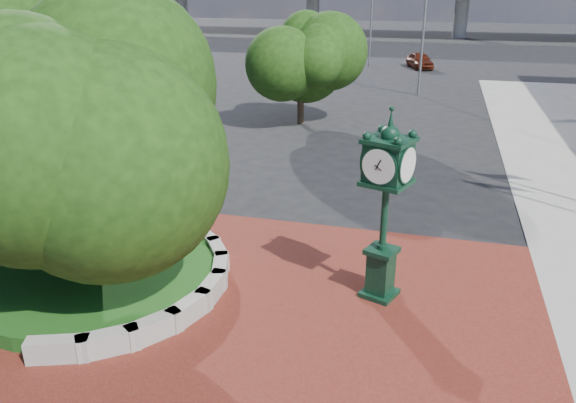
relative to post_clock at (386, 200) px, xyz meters
The scene contains 10 objects.
ground 3.53m from the post_clock, 150.00° to the right, with size 200.00×200.00×0.00m, color black.
plaza 3.97m from the post_clock, 133.54° to the right, with size 12.00×12.00×0.04m, color maroon.
planter_wall 5.47m from the post_clock, 165.82° to the right, with size 2.96×6.77×0.54m.
grass_bed 7.59m from the post_clock, behind, with size 6.10×6.10×0.40m, color #184A15.
tree_planter 7.30m from the post_clock, behind, with size 5.20×5.20×6.33m.
tree_street 17.87m from the post_clock, 109.99° to the left, with size 4.40×4.40×5.45m.
post_clock is the anchor object (origin of this frame).
parked_car 39.25m from the post_clock, 91.27° to the left, with size 1.60×3.98×1.35m, color #4C170A.
street_lamp_near 26.59m from the post_clock, 90.32° to the left, with size 1.98×0.46×8.82m.
street_lamp_far 39.67m from the post_clock, 97.40° to the left, with size 1.82×0.65×8.26m.
Camera 1 is at (3.04, -10.93, 7.26)m, focal length 35.00 mm.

